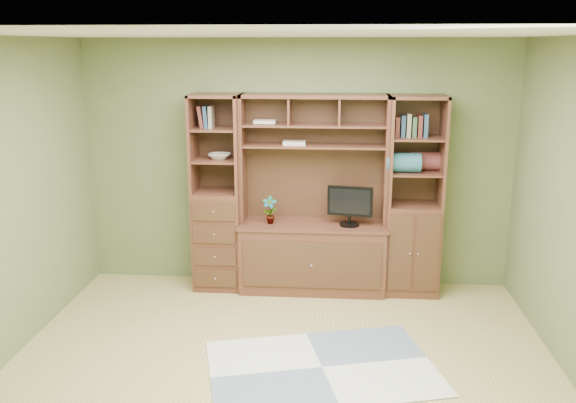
# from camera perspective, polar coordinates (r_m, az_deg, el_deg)

# --- Properties ---
(room) EXTENTS (4.60, 4.10, 2.64)m
(room) POSITION_cam_1_polar(r_m,az_deg,el_deg) (4.51, -0.74, -1.35)
(room) COLOR tan
(room) RESTS_ON ground
(center_hutch) EXTENTS (1.54, 0.53, 2.05)m
(center_hutch) POSITION_cam_1_polar(r_m,az_deg,el_deg) (6.24, 2.36, 0.52)
(center_hutch) COLOR #542C1D
(center_hutch) RESTS_ON ground
(left_tower) EXTENTS (0.50, 0.45, 2.05)m
(left_tower) POSITION_cam_1_polar(r_m,az_deg,el_deg) (6.39, -6.62, 0.77)
(left_tower) COLOR #542C1D
(left_tower) RESTS_ON ground
(right_tower) EXTENTS (0.55, 0.45, 2.05)m
(right_tower) POSITION_cam_1_polar(r_m,az_deg,el_deg) (6.33, 11.69, 0.42)
(right_tower) COLOR #542C1D
(right_tower) RESTS_ON ground
(rug) EXTENTS (2.04, 1.61, 0.01)m
(rug) POSITION_cam_1_polar(r_m,az_deg,el_deg) (5.09, 3.19, -15.26)
(rug) COLOR #A8ADAE
(rug) RESTS_ON ground
(monitor) EXTENTS (0.49, 0.28, 0.56)m
(monitor) POSITION_cam_1_polar(r_m,az_deg,el_deg) (6.21, 5.83, 0.26)
(monitor) COLOR black
(monitor) RESTS_ON center_hutch
(orchid) EXTENTS (0.15, 0.10, 0.29)m
(orchid) POSITION_cam_1_polar(r_m,az_deg,el_deg) (6.28, -1.72, -0.81)
(orchid) COLOR brown
(orchid) RESTS_ON center_hutch
(magazines) EXTENTS (0.23, 0.17, 0.04)m
(magazines) POSITION_cam_1_polar(r_m,az_deg,el_deg) (6.23, 0.60, 5.52)
(magazines) COLOR beige
(magazines) RESTS_ON center_hutch
(bowl) EXTENTS (0.23, 0.23, 0.06)m
(bowl) POSITION_cam_1_polar(r_m,az_deg,el_deg) (6.31, -6.43, 4.23)
(bowl) COLOR beige
(bowl) RESTS_ON left_tower
(blanket_teal) EXTENTS (0.34, 0.20, 0.20)m
(blanket_teal) POSITION_cam_1_polar(r_m,az_deg,el_deg) (6.19, 10.74, 3.60)
(blanket_teal) COLOR #285F6A
(blanket_teal) RESTS_ON right_tower
(blanket_red) EXTENTS (0.34, 0.19, 0.19)m
(blanket_red) POSITION_cam_1_polar(r_m,az_deg,el_deg) (6.35, 12.81, 3.72)
(blanket_red) COLOR brown
(blanket_red) RESTS_ON right_tower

